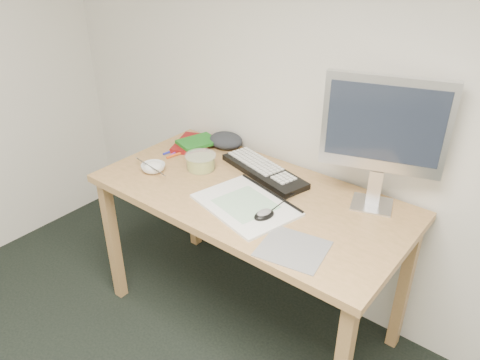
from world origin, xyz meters
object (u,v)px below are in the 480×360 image
object	(u,v)px
desk	(250,208)
rice_bowl	(153,168)
keyboard	(264,171)
monitor	(384,129)
sketchpad	(246,205)

from	to	relation	value
desk	rice_bowl	size ratio (longest dim) A/B	12.17
keyboard	monitor	distance (m)	0.62
sketchpad	monitor	xyz separation A→B (m)	(0.41, 0.34, 0.34)
sketchpad	monitor	size ratio (longest dim) A/B	0.74
desk	monitor	size ratio (longest dim) A/B	2.51
sketchpad	keyboard	xyz separation A→B (m)	(-0.11, 0.28, 0.01)
sketchpad	rice_bowl	size ratio (longest dim) A/B	3.58
keyboard	sketchpad	bearing A→B (deg)	-53.54
desk	keyboard	bearing A→B (deg)	106.84
sketchpad	monitor	distance (m)	0.63
monitor	rice_bowl	size ratio (longest dim) A/B	4.85
keyboard	monitor	bearing A→B (deg)	21.73
desk	sketchpad	size ratio (longest dim) A/B	3.40
desk	keyboard	xyz separation A→B (m)	(-0.05, 0.18, 0.10)
monitor	rice_bowl	world-z (taller)	monitor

